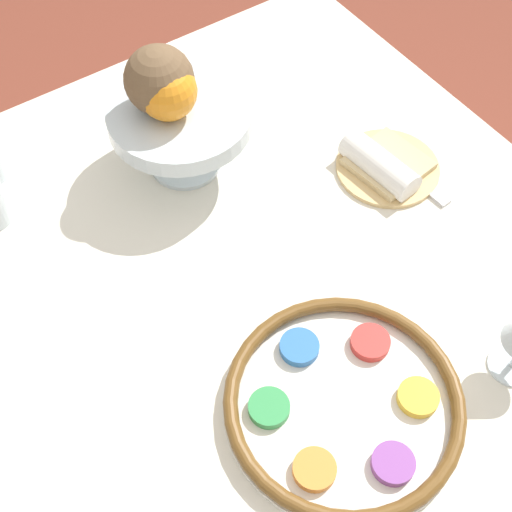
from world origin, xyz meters
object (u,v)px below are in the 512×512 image
(seder_plate, at_px, (344,403))
(coconut, at_px, (159,80))
(fruit_stand, at_px, (183,120))
(bread_plate, at_px, (388,166))
(orange_fruit, at_px, (167,91))
(napkin_roll, at_px, (379,165))

(seder_plate, bearing_deg, coconut, -3.89)
(coconut, bearing_deg, fruit_stand, -130.94)
(seder_plate, xyz_separation_m, bread_plate, (0.29, -0.33, -0.01))
(orange_fruit, xyz_separation_m, napkin_roll, (-0.20, -0.27, -0.15))
(seder_plate, distance_m, fruit_stand, 0.50)
(orange_fruit, relative_size, coconut, 0.85)
(seder_plate, relative_size, fruit_stand, 1.39)
(bread_plate, bearing_deg, coconut, 53.14)
(seder_plate, xyz_separation_m, fruit_stand, (0.49, -0.06, 0.09))
(seder_plate, relative_size, bread_plate, 1.84)
(fruit_stand, xyz_separation_m, coconut, (0.02, 0.02, 0.08))
(fruit_stand, bearing_deg, bread_plate, -126.52)
(coconut, bearing_deg, bread_plate, -126.86)
(napkin_roll, bearing_deg, bread_plate, -87.27)
(coconut, relative_size, bread_plate, 0.62)
(coconut, relative_size, napkin_roll, 0.73)
(coconut, height_order, bread_plate, coconut)
(coconut, xyz_separation_m, bread_plate, (-0.22, -0.29, -0.17))
(seder_plate, bearing_deg, orange_fruit, -4.25)
(napkin_roll, bearing_deg, seder_plate, 133.86)
(coconut, bearing_deg, orange_fruit, -174.15)
(coconut, xyz_separation_m, napkin_roll, (-0.22, -0.27, -0.15))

